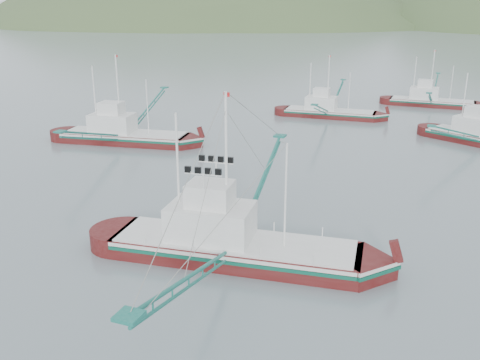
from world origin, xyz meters
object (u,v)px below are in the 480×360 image
(bg_boat_left, at_px, (123,128))
(bg_boat_extra, at_px, (431,98))
(main_boat, at_px, (231,234))
(bg_boat_far, at_px, (329,108))

(bg_boat_left, height_order, bg_boat_extra, bg_boat_left)
(main_boat, relative_size, bg_boat_left, 1.07)
(bg_boat_extra, bearing_deg, bg_boat_far, -131.80)
(main_boat, bearing_deg, bg_boat_extra, 75.08)
(bg_boat_far, xyz_separation_m, bg_boat_left, (-20.45, -24.81, 0.50))
(bg_boat_left, xyz_separation_m, bg_boat_extra, (34.59, 40.12, -0.50))
(bg_boat_left, relative_size, bg_boat_extra, 1.16)
(main_boat, distance_m, bg_boat_extra, 65.51)
(bg_boat_far, bearing_deg, main_boat, -87.58)
(bg_boat_far, relative_size, bg_boat_left, 0.87)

